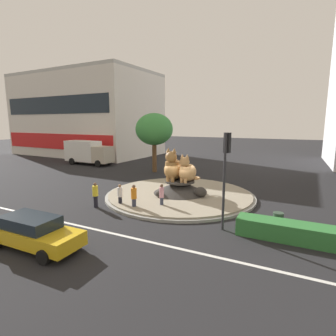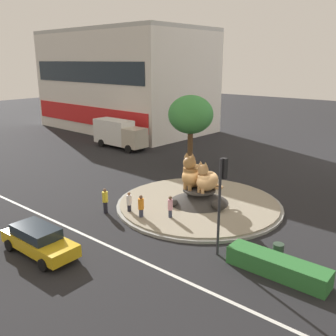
% 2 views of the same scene
% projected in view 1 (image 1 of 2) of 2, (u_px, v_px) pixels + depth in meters
% --- Properties ---
extents(ground_plane, '(160.00, 160.00, 0.00)m').
position_uv_depth(ground_plane, '(180.00, 196.00, 20.92)').
color(ground_plane, black).
extents(lane_centreline, '(112.00, 0.20, 0.01)m').
position_uv_depth(lane_centreline, '(117.00, 234.00, 13.79)').
color(lane_centreline, silver).
rests_on(lane_centreline, ground).
extents(roundabout_island, '(11.58, 11.58, 1.25)m').
position_uv_depth(roundabout_island, '(180.00, 192.00, 20.86)').
color(roundabout_island, gray).
rests_on(roundabout_island, ground).
extents(cat_statue_tabby, '(1.63, 2.65, 2.59)m').
position_uv_depth(cat_statue_tabby, '(174.00, 168.00, 20.84)').
color(cat_statue_tabby, '#9E703D').
rests_on(cat_statue_tabby, roundabout_island).
extents(cat_statue_calico, '(1.46, 2.14, 2.17)m').
position_uv_depth(cat_statue_calico, '(187.00, 171.00, 20.31)').
color(cat_statue_calico, tan).
rests_on(cat_statue_calico, roundabout_island).
extents(traffic_light_mast, '(0.36, 0.46, 5.24)m').
position_uv_depth(traffic_light_mast, '(226.00, 163.00, 13.89)').
color(traffic_light_mast, '#2D2D33').
rests_on(traffic_light_mast, ground).
extents(shophouse_block, '(25.01, 14.98, 14.02)m').
position_uv_depth(shophouse_block, '(87.00, 115.00, 47.83)').
color(shophouse_block, silver).
rests_on(shophouse_block, ground).
extents(clipped_hedge_strip, '(4.90, 1.20, 0.90)m').
position_uv_depth(clipped_hedge_strip, '(288.00, 231.00, 13.08)').
color(clipped_hedge_strip, '#2D7033').
rests_on(clipped_hedge_strip, ground).
extents(broadleaf_tree_behind_island, '(4.27, 4.27, 6.78)m').
position_uv_depth(broadleaf_tree_behind_island, '(154.00, 130.00, 30.21)').
color(broadleaf_tree_behind_island, brown).
rests_on(broadleaf_tree_behind_island, ground).
extents(pedestrian_yellow_shirt, '(0.38, 0.38, 1.73)m').
position_uv_depth(pedestrian_yellow_shirt, '(95.00, 194.00, 18.05)').
color(pedestrian_yellow_shirt, black).
rests_on(pedestrian_yellow_shirt, ground).
extents(pedestrian_white_shirt, '(0.34, 0.34, 1.61)m').
position_uv_depth(pedestrian_white_shirt, '(120.00, 195.00, 18.08)').
color(pedestrian_white_shirt, black).
rests_on(pedestrian_white_shirt, ground).
extents(pedestrian_pink_shirt, '(0.31, 0.31, 1.70)m').
position_uv_depth(pedestrian_pink_shirt, '(162.00, 196.00, 17.75)').
color(pedestrian_pink_shirt, '#33384C').
rests_on(pedestrian_pink_shirt, ground).
extents(pedestrian_orange_shirt, '(0.37, 0.37, 1.74)m').
position_uv_depth(pedestrian_orange_shirt, '(134.00, 197.00, 17.40)').
color(pedestrian_orange_shirt, '#33384C').
rests_on(pedestrian_orange_shirt, ground).
extents(hatchback_near_shophouse, '(4.80, 2.00, 1.51)m').
position_uv_depth(hatchback_near_shophouse, '(33.00, 232.00, 12.21)').
color(hatchback_near_shophouse, gold).
rests_on(hatchback_near_shophouse, ground).
extents(delivery_box_truck, '(7.11, 2.60, 3.22)m').
position_uv_depth(delivery_box_truck, '(88.00, 152.00, 36.17)').
color(delivery_box_truck, '#B7AD99').
rests_on(delivery_box_truck, ground).
extents(litter_bin, '(0.56, 0.56, 0.90)m').
position_uv_depth(litter_bin, '(278.00, 221.00, 14.51)').
color(litter_bin, '#2D4233').
rests_on(litter_bin, ground).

